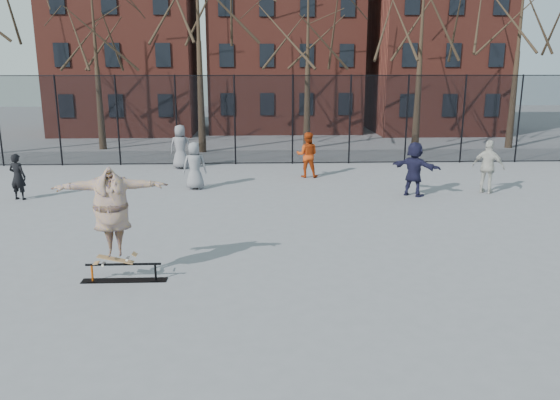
{
  "coord_description": "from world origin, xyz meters",
  "views": [
    {
      "loc": [
        -0.41,
        -11.65,
        4.37
      ],
      "look_at": [
        0.15,
        1.5,
        1.13
      ],
      "focal_mm": 35.0,
      "sensor_mm": 36.0,
      "label": 1
    }
  ],
  "objects_px": {
    "bystander_red": "(307,155)",
    "bystander_white": "(488,167)",
    "skate_rail": "(124,274)",
    "bystander_grey": "(195,166)",
    "bystander_black": "(18,177)",
    "bystander_navy": "(414,169)",
    "skater": "(112,216)",
    "bystander_extra": "(180,147)",
    "skateboard": "(116,261)"
  },
  "relations": [
    {
      "from": "skateboard",
      "to": "bystander_navy",
      "type": "xyz_separation_m",
      "value": [
        8.33,
        7.37,
        0.5
      ]
    },
    {
      "from": "skater",
      "to": "bystander_black",
      "type": "xyz_separation_m",
      "value": [
        -5.03,
        7.37,
        -0.63
      ]
    },
    {
      "from": "bystander_red",
      "to": "bystander_white",
      "type": "relative_size",
      "value": 0.96
    },
    {
      "from": "skateboard",
      "to": "bystander_white",
      "type": "height_order",
      "value": "bystander_white"
    },
    {
      "from": "skate_rail",
      "to": "bystander_white",
      "type": "xyz_separation_m",
      "value": [
        10.88,
        7.64,
        0.79
      ]
    },
    {
      "from": "skater",
      "to": "bystander_white",
      "type": "bearing_deg",
      "value": 26.75
    },
    {
      "from": "skate_rail",
      "to": "skateboard",
      "type": "relative_size",
      "value": 2.21
    },
    {
      "from": "skate_rail",
      "to": "bystander_white",
      "type": "height_order",
      "value": "bystander_white"
    },
    {
      "from": "bystander_grey",
      "to": "bystander_navy",
      "type": "xyz_separation_m",
      "value": [
        7.64,
        -1.36,
        0.08
      ]
    },
    {
      "from": "bystander_grey",
      "to": "bystander_extra",
      "type": "height_order",
      "value": "bystander_extra"
    },
    {
      "from": "bystander_red",
      "to": "bystander_white",
      "type": "xyz_separation_m",
      "value": [
        6.06,
        -3.13,
        0.03
      ]
    },
    {
      "from": "skate_rail",
      "to": "bystander_red",
      "type": "bearing_deg",
      "value": 65.93
    },
    {
      "from": "skater",
      "to": "bystander_red",
      "type": "distance_m",
      "value": 11.87
    },
    {
      "from": "skate_rail",
      "to": "bystander_white",
      "type": "bearing_deg",
      "value": 35.1
    },
    {
      "from": "bystander_extra",
      "to": "bystander_red",
      "type": "bearing_deg",
      "value": 165.73
    },
    {
      "from": "skate_rail",
      "to": "bystander_navy",
      "type": "xyz_separation_m",
      "value": [
        8.18,
        7.37,
        0.79
      ]
    },
    {
      "from": "bystander_black",
      "to": "bystander_white",
      "type": "bearing_deg",
      "value": -164.94
    },
    {
      "from": "bystander_red",
      "to": "bystander_extra",
      "type": "distance_m",
      "value": 5.72
    },
    {
      "from": "bystander_red",
      "to": "bystander_white",
      "type": "height_order",
      "value": "bystander_white"
    },
    {
      "from": "bystander_white",
      "to": "bystander_navy",
      "type": "bearing_deg",
      "value": 44.51
    },
    {
      "from": "bystander_grey",
      "to": "bystander_black",
      "type": "bearing_deg",
      "value": 8.52
    },
    {
      "from": "skateboard",
      "to": "skater",
      "type": "relative_size",
      "value": 0.35
    },
    {
      "from": "bystander_black",
      "to": "bystander_white",
      "type": "xyz_separation_m",
      "value": [
        16.06,
        0.27,
        0.16
      ]
    },
    {
      "from": "skateboard",
      "to": "bystander_navy",
      "type": "height_order",
      "value": "bystander_navy"
    },
    {
      "from": "skate_rail",
      "to": "bystander_grey",
      "type": "xyz_separation_m",
      "value": [
        0.54,
        8.73,
        0.71
      ]
    },
    {
      "from": "bystander_navy",
      "to": "skater",
      "type": "bearing_deg",
      "value": 80.16
    },
    {
      "from": "bystander_grey",
      "to": "bystander_red",
      "type": "xyz_separation_m",
      "value": [
        4.27,
        2.04,
        0.04
      ]
    },
    {
      "from": "bystander_white",
      "to": "bystander_extra",
      "type": "height_order",
      "value": "bystander_extra"
    },
    {
      "from": "bystander_red",
      "to": "bystander_navy",
      "type": "xyz_separation_m",
      "value": [
        3.37,
        -3.4,
        0.03
      ]
    },
    {
      "from": "bystander_black",
      "to": "bystander_white",
      "type": "distance_m",
      "value": 16.06
    },
    {
      "from": "bystander_red",
      "to": "bystander_navy",
      "type": "distance_m",
      "value": 4.79
    },
    {
      "from": "skateboard",
      "to": "bystander_red",
      "type": "xyz_separation_m",
      "value": [
        4.96,
        10.77,
        0.47
      ]
    },
    {
      "from": "bystander_red",
      "to": "bystander_navy",
      "type": "relative_size",
      "value": 0.96
    },
    {
      "from": "bystander_white",
      "to": "skater",
      "type": "bearing_deg",
      "value": 73.44
    },
    {
      "from": "bystander_black",
      "to": "skateboard",
      "type": "bearing_deg",
      "value": 138.41
    },
    {
      "from": "skateboard",
      "to": "bystander_white",
      "type": "xyz_separation_m",
      "value": [
        11.03,
        7.64,
        0.5
      ]
    },
    {
      "from": "skate_rail",
      "to": "skater",
      "type": "bearing_deg",
      "value": 180.0
    },
    {
      "from": "skate_rail",
      "to": "bystander_white",
      "type": "distance_m",
      "value": 13.32
    },
    {
      "from": "bystander_black",
      "to": "bystander_navy",
      "type": "relative_size",
      "value": 0.83
    },
    {
      "from": "skate_rail",
      "to": "skater",
      "type": "distance_m",
      "value": 1.27
    },
    {
      "from": "bystander_grey",
      "to": "bystander_black",
      "type": "distance_m",
      "value": 5.88
    },
    {
      "from": "skater",
      "to": "bystander_grey",
      "type": "xyz_separation_m",
      "value": [
        0.69,
        8.73,
        -0.55
      ]
    },
    {
      "from": "bystander_black",
      "to": "bystander_extra",
      "type": "height_order",
      "value": "bystander_extra"
    },
    {
      "from": "skateboard",
      "to": "bystander_black",
      "type": "xyz_separation_m",
      "value": [
        -5.03,
        7.37,
        0.34
      ]
    },
    {
      "from": "skateboard",
      "to": "skater",
      "type": "height_order",
      "value": "skater"
    },
    {
      "from": "skater",
      "to": "bystander_navy",
      "type": "bearing_deg",
      "value": 33.52
    },
    {
      "from": "bystander_grey",
      "to": "bystander_white",
      "type": "distance_m",
      "value": 10.39
    },
    {
      "from": "bystander_red",
      "to": "skateboard",
      "type": "bearing_deg",
      "value": 73.89
    },
    {
      "from": "skater",
      "to": "skate_rail",
      "type": "bearing_deg",
      "value": -7.97
    },
    {
      "from": "skater",
      "to": "bystander_extra",
      "type": "height_order",
      "value": "skater"
    }
  ]
}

